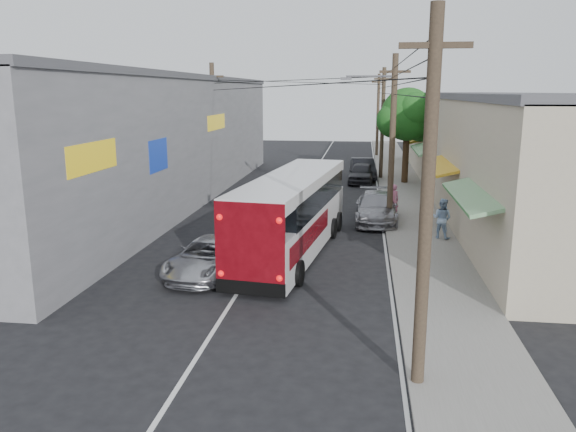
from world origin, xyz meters
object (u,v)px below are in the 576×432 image
coach_bus (294,213)px  parked_car_mid (361,173)px  jeepney (209,257)px  parked_suv (376,208)px  parked_car_far (363,169)px  pedestrian_far (442,218)px  pedestrian_near (393,201)px

coach_bus → parked_car_mid: (2.59, 17.98, -0.92)m
jeepney → parked_suv: 10.89m
jeepney → parked_car_mid: 21.76m
parked_car_far → coach_bus: bearing=-103.5°
coach_bus → pedestrian_far: (6.12, 2.65, -0.64)m
jeepney → parked_car_far: parked_car_far is taller
coach_bus → pedestrian_near: bearing=64.3°
parked_suv → parked_car_far: 14.00m
jeepney → parked_car_far: 23.66m
parked_car_far → pedestrian_near: size_ratio=2.71×
coach_bus → jeepney: coach_bus is taller
jeepney → parked_car_mid: size_ratio=1.10×
coach_bus → parked_car_mid: coach_bus is taller
pedestrian_near → jeepney: bearing=34.5°
jeepney → pedestrian_far: bearing=40.6°
parked_car_mid → pedestrian_far: (3.53, -15.33, 0.28)m
parked_car_far → jeepney: bearing=-108.7°
parked_car_mid → pedestrian_far: bearing=-73.4°
parked_car_mid → parked_car_far: (0.09, 1.93, 0.04)m
jeepney → pedestrian_far: size_ratio=2.63×
coach_bus → jeepney: 4.21m
parked_car_mid → parked_car_far: size_ratio=0.92×
parked_suv → pedestrian_near: 1.10m
parked_suv → parked_car_mid: size_ratio=1.19×
pedestrian_far → parked_car_far: bearing=-47.3°
coach_bus → pedestrian_near: coach_bus is taller
pedestrian_far → parked_car_mid: bearing=-45.6°
coach_bus → pedestrian_far: size_ratio=6.37×
parked_car_far → pedestrian_far: bearing=-84.5°
pedestrian_near → pedestrian_far: bearing=95.1°
jeepney → pedestrian_near: (6.84, 9.75, 0.32)m
coach_bus → parked_suv: 6.90m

